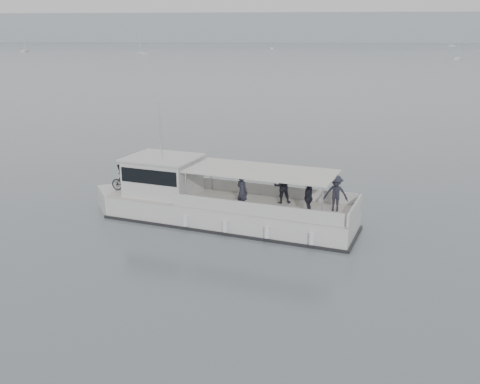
{
  "coord_description": "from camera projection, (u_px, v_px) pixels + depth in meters",
  "views": [
    {
      "loc": [
        -2.68,
        -21.77,
        8.9
      ],
      "look_at": [
        -5.03,
        2.63,
        1.6
      ],
      "focal_mm": 40.0,
      "sensor_mm": 36.0,
      "label": 1
    }
  ],
  "objects": [
    {
      "name": "headland",
      "position": [
        296.0,
        28.0,
        553.28
      ],
      "size": [
        1400.0,
        90.0,
        28.0
      ],
      "primitive_type": "cube",
      "color": "#939EA8",
      "rests_on": "ground"
    },
    {
      "name": "ground",
      "position": [
        350.0,
        248.0,
        23.06
      ],
      "size": [
        1400.0,
        1400.0,
        0.0
      ],
      "primitive_type": "plane",
      "color": "#535D62",
      "rests_on": "ground"
    },
    {
      "name": "moored_fleet",
      "position": [
        207.0,
        52.0,
        248.98
      ],
      "size": [
        405.33,
        320.18,
        11.06
      ],
      "color": "silver",
      "rests_on": "ground"
    },
    {
      "name": "tour_boat",
      "position": [
        207.0,
        202.0,
        26.24
      ],
      "size": [
        13.74,
        6.65,
        5.79
      ],
      "rotation": [
        0.0,
        0.0,
        -0.28
      ],
      "color": "silver",
      "rests_on": "ground"
    }
  ]
}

